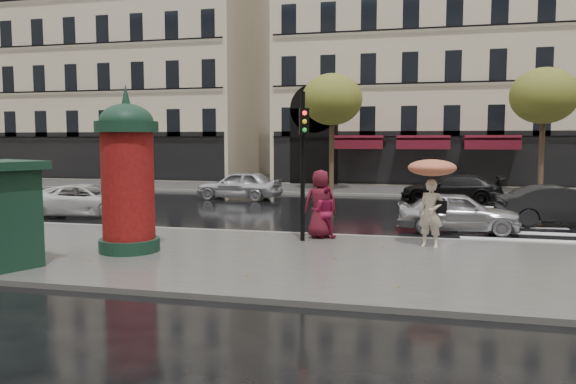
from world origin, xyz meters
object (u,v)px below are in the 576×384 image
(car_far_silver, at_px, (239,185))
(car_darkgrey, at_px, (561,206))
(morris_column, at_px, (128,172))
(woman_red, at_px, (324,212))
(car_silver, at_px, (458,212))
(car_white, at_px, (87,200))
(woman_umbrella, at_px, (432,187))
(traffic_light, at_px, (303,151))
(man_burgundy, at_px, (321,204))
(car_black, at_px, (451,189))

(car_far_silver, bearing_deg, car_darkgrey, 70.71)
(morris_column, distance_m, car_darkgrey, 14.39)
(morris_column, bearing_deg, woman_red, 34.70)
(woman_red, relative_size, car_far_silver, 0.36)
(car_silver, distance_m, car_white, 13.64)
(car_darkgrey, xyz_separation_m, car_far_silver, (-13.48, 5.53, 0.03))
(woman_umbrella, height_order, car_darkgrey, woman_umbrella)
(traffic_light, bearing_deg, morris_column, -148.86)
(car_silver, bearing_deg, man_burgundy, 122.55)
(car_far_silver, bearing_deg, traffic_light, 29.76)
(woman_red, xyz_separation_m, car_darkgrey, (7.38, 4.96, -0.19))
(woman_red, relative_size, traffic_light, 0.36)
(car_silver, bearing_deg, car_far_silver, 50.29)
(traffic_light, relative_size, car_white, 0.92)
(woman_red, height_order, man_burgundy, man_burgundy)
(woman_red, height_order, car_white, woman_red)
(morris_column, bearing_deg, car_black, 59.36)
(car_black, bearing_deg, car_white, -56.29)
(traffic_light, xyz_separation_m, car_far_silver, (-5.63, 11.17, -1.91))
(traffic_light, distance_m, car_darkgrey, 9.86)
(car_black, bearing_deg, car_far_silver, -82.45)
(car_darkgrey, bearing_deg, woman_red, 117.49)
(woman_umbrella, distance_m, car_darkgrey, 7.27)
(traffic_light, height_order, car_darkgrey, traffic_light)
(car_white, height_order, car_far_silver, car_far_silver)
(woman_umbrella, height_order, car_far_silver, woman_umbrella)
(man_burgundy, xyz_separation_m, car_darkgrey, (7.48, 4.96, -0.42))
(car_darkgrey, bearing_deg, car_silver, 116.51)
(car_white, distance_m, car_far_silver, 8.22)
(car_black, bearing_deg, car_darkgrey, 31.49)
(woman_umbrella, xyz_separation_m, morris_column, (-7.44, -2.35, 0.43))
(woman_umbrella, xyz_separation_m, car_darkgrey, (4.40, 5.70, -1.01))
(man_burgundy, relative_size, car_darkgrey, 0.47)
(woman_umbrella, relative_size, car_far_silver, 0.57)
(woman_red, distance_m, car_far_silver, 12.14)
(woman_red, xyz_separation_m, car_far_silver, (-6.10, 10.49, -0.16))
(man_burgundy, height_order, car_black, man_burgundy)
(woman_red, height_order, car_silver, woman_red)
(car_silver, xyz_separation_m, car_far_silver, (-9.95, 7.82, 0.06))
(car_white, xyz_separation_m, car_black, (13.81, 8.09, 0.04))
(woman_umbrella, bearing_deg, car_silver, 75.75)
(car_silver, height_order, car_black, car_black)
(car_silver, bearing_deg, morris_column, 123.17)
(traffic_light, bearing_deg, car_darkgrey, 35.68)
(traffic_light, distance_m, car_far_silver, 12.65)
(morris_column, relative_size, car_darkgrey, 1.01)
(man_burgundy, distance_m, morris_column, 5.44)
(car_far_silver, bearing_deg, woman_red, 33.17)
(traffic_light, xyz_separation_m, car_black, (4.49, 11.91, -1.96))
(woman_umbrella, bearing_deg, traffic_light, 178.97)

